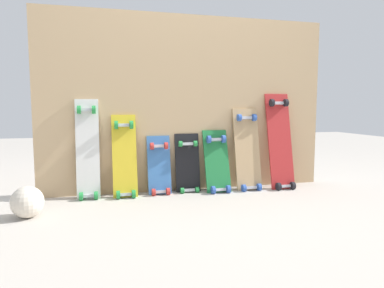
{
  "coord_description": "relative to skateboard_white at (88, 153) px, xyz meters",
  "views": [
    {
      "loc": [
        -0.72,
        -2.9,
        0.73
      ],
      "look_at": [
        0.0,
        -0.07,
        0.42
      ],
      "focal_mm": 32.5,
      "sensor_mm": 36.0,
      "label": 1
    }
  ],
  "objects": [
    {
      "name": "rubber_ball",
      "position": [
        -0.37,
        -0.44,
        -0.26
      ],
      "size": [
        0.21,
        0.21,
        0.21
      ],
      "primitive_type": "sphere",
      "color": "beige",
      "rests_on": "ground"
    },
    {
      "name": "skateboard_green",
      "position": [
        1.08,
        -0.04,
        -0.13
      ],
      "size": [
        0.22,
        0.24,
        0.59
      ],
      "color": "#1E7238",
      "rests_on": "ground"
    },
    {
      "name": "ground_plane",
      "position": [
        0.85,
        0.02,
        -0.37
      ],
      "size": [
        12.0,
        12.0,
        0.0
      ],
      "primitive_type": "plane",
      "color": "#B2AAA0"
    },
    {
      "name": "skateboard_yellow",
      "position": [
        0.29,
        -0.02,
        -0.06
      ],
      "size": [
        0.2,
        0.21,
        0.73
      ],
      "color": "gold",
      "rests_on": "ground"
    },
    {
      "name": "plywood_wall_panel",
      "position": [
        0.85,
        0.09,
        0.39
      ],
      "size": [
        2.53,
        0.04,
        1.52
      ],
      "primitive_type": "cube",
      "color": "tan",
      "rests_on": "ground"
    },
    {
      "name": "skateboard_blue",
      "position": [
        0.58,
        -0.0,
        -0.16
      ],
      "size": [
        0.2,
        0.17,
        0.56
      ],
      "color": "#386BAD",
      "rests_on": "ground"
    },
    {
      "name": "skateboard_natural",
      "position": [
        1.37,
        -0.03,
        -0.04
      ],
      "size": [
        0.23,
        0.23,
        0.79
      ],
      "color": "tan",
      "rests_on": "ground"
    },
    {
      "name": "skateboard_black",
      "position": [
        0.83,
        0.01,
        -0.15
      ],
      "size": [
        0.21,
        0.15,
        0.57
      ],
      "color": "black",
      "rests_on": "ground"
    },
    {
      "name": "skateboard_red",
      "position": [
        1.68,
        -0.04,
        0.03
      ],
      "size": [
        0.23,
        0.26,
        0.92
      ],
      "color": "#B22626",
      "rests_on": "ground"
    },
    {
      "name": "skateboard_white",
      "position": [
        0.0,
        0.0,
        0.0
      ],
      "size": [
        0.18,
        0.18,
        0.86
      ],
      "color": "silver",
      "rests_on": "ground"
    }
  ]
}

